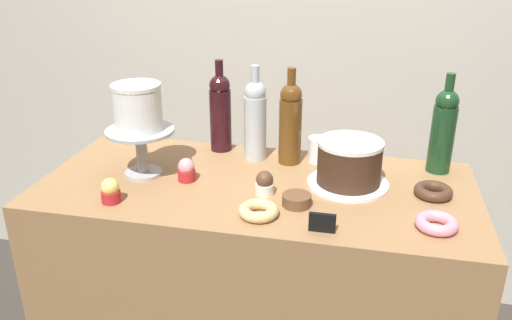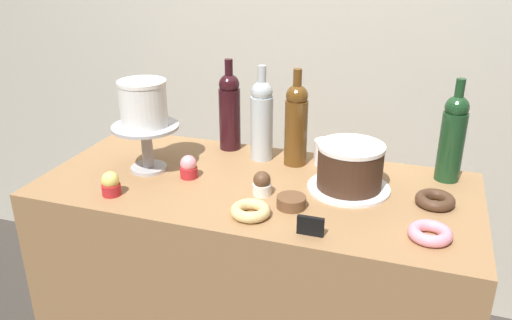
{
  "view_description": "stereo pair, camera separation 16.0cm",
  "coord_description": "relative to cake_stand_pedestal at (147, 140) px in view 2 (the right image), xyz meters",
  "views": [
    {
      "loc": [
        0.32,
        -1.44,
        1.65
      ],
      "look_at": [
        0.0,
        0.0,
        1.03
      ],
      "focal_mm": 36.86,
      "sensor_mm": 36.0,
      "label": 1
    },
    {
      "loc": [
        0.47,
        -1.4,
        1.65
      ],
      "look_at": [
        0.0,
        0.0,
        1.03
      ],
      "focal_mm": 36.86,
      "sensor_mm": 36.0,
      "label": 2
    }
  ],
  "objects": [
    {
      "name": "wine_bottle_amber",
      "position": [
        0.44,
        0.2,
        0.04
      ],
      "size": [
        0.08,
        0.08,
        0.33
      ],
      "color": "#5B3814",
      "rests_on": "display_counter"
    },
    {
      "name": "cupcake_strawberry",
      "position": [
        0.15,
        -0.01,
        -0.07
      ],
      "size": [
        0.06,
        0.06,
        0.07
      ],
      "color": "red",
      "rests_on": "display_counter"
    },
    {
      "name": "cake_stand_pedestal",
      "position": [
        0.0,
        0.0,
        0.0
      ],
      "size": [
        0.22,
        0.22,
        0.16
      ],
      "color": "#B2B2B7",
      "rests_on": "display_counter"
    },
    {
      "name": "wine_bottle_green",
      "position": [
        0.93,
        0.24,
        0.04
      ],
      "size": [
        0.08,
        0.08,
        0.33
      ],
      "color": "#193D1E",
      "rests_on": "display_counter"
    },
    {
      "name": "chocolate_round_cake",
      "position": [
        0.65,
        0.06,
        -0.03
      ],
      "size": [
        0.2,
        0.2,
        0.14
      ],
      "color": "#3D2619",
      "rests_on": "silver_serving_platter"
    },
    {
      "name": "cookie_stack",
      "position": [
        0.51,
        -0.1,
        -0.09
      ],
      "size": [
        0.08,
        0.08,
        0.03
      ],
      "color": "brown",
      "rests_on": "display_counter"
    },
    {
      "name": "cupcake_chocolate",
      "position": [
        0.41,
        -0.05,
        -0.07
      ],
      "size": [
        0.06,
        0.06,
        0.07
      ],
      "color": "white",
      "rests_on": "display_counter"
    },
    {
      "name": "donut_glazed",
      "position": [
        0.42,
        -0.19,
        -0.09
      ],
      "size": [
        0.11,
        0.11,
        0.03
      ],
      "color": "#E0C17F",
      "rests_on": "display_counter"
    },
    {
      "name": "white_layer_cake",
      "position": [
        0.0,
        0.0,
        0.12
      ],
      "size": [
        0.15,
        0.15,
        0.14
      ],
      "color": "white",
      "rests_on": "cake_stand_pedestal"
    },
    {
      "name": "cupcake_lemon",
      "position": [
        -0.01,
        -0.2,
        -0.07
      ],
      "size": [
        0.06,
        0.06,
        0.07
      ],
      "color": "red",
      "rests_on": "display_counter"
    },
    {
      "name": "wine_bottle_dark_red",
      "position": [
        0.18,
        0.27,
        0.04
      ],
      "size": [
        0.08,
        0.08,
        0.33
      ],
      "color": "black",
      "rests_on": "display_counter"
    },
    {
      "name": "back_wall",
      "position": [
        0.37,
        0.89,
        0.25
      ],
      "size": [
        6.0,
        0.05,
        2.6
      ],
      "color": "#BCB7A8",
      "rests_on": "ground_plane"
    },
    {
      "name": "price_sign_chalkboard",
      "position": [
        0.6,
        -0.23,
        -0.08
      ],
      "size": [
        0.07,
        0.01,
        0.05
      ],
      "color": "black",
      "rests_on": "display_counter"
    },
    {
      "name": "donut_chocolate",
      "position": [
        0.9,
        0.04,
        -0.09
      ],
      "size": [
        0.11,
        0.11,
        0.03
      ],
      "color": "#472D1E",
      "rests_on": "display_counter"
    },
    {
      "name": "coffee_cup_ceramic",
      "position": [
        0.54,
        0.23,
        -0.06
      ],
      "size": [
        0.08,
        0.08,
        0.08
      ],
      "color": "white",
      "rests_on": "display_counter"
    },
    {
      "name": "silver_serving_platter",
      "position": [
        0.65,
        0.06,
        -0.1
      ],
      "size": [
        0.25,
        0.25,
        0.01
      ],
      "color": "white",
      "rests_on": "display_counter"
    },
    {
      "name": "wine_bottle_clear",
      "position": [
        0.32,
        0.21,
        0.04
      ],
      "size": [
        0.08,
        0.08,
        0.33
      ],
      "color": "#B2BCC1",
      "rests_on": "display_counter"
    },
    {
      "name": "donut_pink",
      "position": [
        0.89,
        -0.16,
        -0.09
      ],
      "size": [
        0.11,
        0.11,
        0.03
      ],
      "color": "pink",
      "rests_on": "display_counter"
    },
    {
      "name": "display_counter",
      "position": [
        0.37,
        0.01,
        -0.58
      ],
      "size": [
        1.35,
        0.61,
        0.95
      ],
      "color": "#997047",
      "rests_on": "ground_plane"
    }
  ]
}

